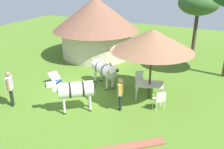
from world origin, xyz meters
name	(u,v)px	position (x,y,z in m)	size (l,w,h in m)	color
ground_plane	(93,90)	(0.00, 0.00, 0.00)	(36.00, 36.00, 0.00)	#507925
thatched_hut	(96,24)	(-2.74, 5.17, 2.29)	(6.11, 6.11, 4.14)	beige
shade_umbrella	(152,40)	(2.83, 0.53, 2.88)	(3.79, 3.79, 3.37)	#45331B
patio_dining_table	(149,85)	(2.83, 0.53, 0.65)	(1.50, 1.19, 0.74)	white
patio_chair_near_lawn	(140,78)	(2.02, 1.41, 0.52)	(0.61, 0.61, 0.90)	white
patio_chair_west_end	(160,99)	(3.61, -0.37, 0.52)	(0.61, 0.61, 0.90)	white
guest_beside_umbrella	(120,91)	(2.06, -1.15, 0.93)	(0.28, 0.55, 1.54)	black
standing_watcher	(10,85)	(-2.52, -3.00, 1.01)	(0.44, 0.50, 1.69)	black
striped_lounge_chair	(56,80)	(-2.18, -0.28, 0.25)	(0.96, 0.81, 0.61)	#3A6CB0
zebra_nearest_camera	(104,69)	(0.23, 0.78, 0.93)	(1.99, 1.39, 1.46)	silver
zebra_by_umbrella	(75,90)	(0.33, -2.08, 1.00)	(1.79, 1.56, 1.54)	silver
acacia_tree_far_lawn	(199,3)	(3.52, 8.71, 3.66)	(2.84, 2.84, 4.55)	#432F27
brick_patio_kerb	(127,147)	(3.35, -3.41, 0.04)	(2.80, 0.36, 0.08)	#98523F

